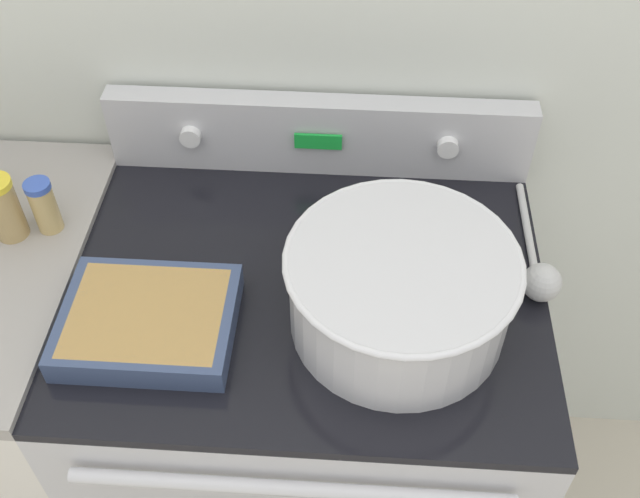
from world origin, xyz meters
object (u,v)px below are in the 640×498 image
(ladle, at_px, (540,274))
(spice_jar_yellow_cap, at_px, (4,208))
(casserole_dish, at_px, (148,320))
(mixing_bowl, at_px, (400,287))
(spice_jar_blue_cap, at_px, (44,206))

(ladle, height_order, spice_jar_yellow_cap, spice_jar_yellow_cap)
(casserole_dish, xyz_separation_m, spice_jar_yellow_cap, (-0.29, 0.19, 0.05))
(mixing_bowl, distance_m, spice_jar_yellow_cap, 0.70)
(ladle, height_order, spice_jar_blue_cap, spice_jar_blue_cap)
(spice_jar_yellow_cap, bearing_deg, casserole_dish, -33.31)
(casserole_dish, bearing_deg, spice_jar_yellow_cap, 146.69)
(mixing_bowl, xyz_separation_m, casserole_dish, (-0.40, -0.04, -0.06))
(mixing_bowl, distance_m, ladle, 0.26)
(casserole_dish, bearing_deg, mixing_bowl, 6.42)
(ladle, xyz_separation_m, spice_jar_blue_cap, (-0.86, 0.07, 0.04))
(mixing_bowl, bearing_deg, spice_jar_yellow_cap, 167.99)
(spice_jar_yellow_cap, bearing_deg, ladle, -3.32)
(casserole_dish, xyz_separation_m, spice_jar_blue_cap, (-0.23, 0.21, 0.04))
(mixing_bowl, height_order, casserole_dish, mixing_bowl)
(casserole_dish, height_order, ladle, ladle)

